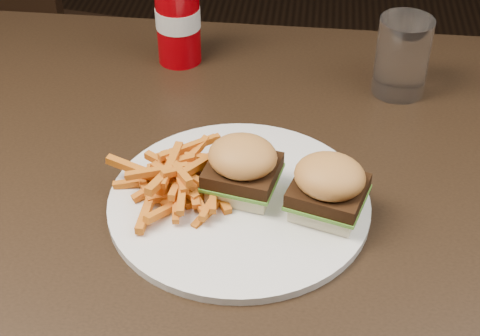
# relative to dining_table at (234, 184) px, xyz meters

# --- Properties ---
(dining_table) EXTENTS (1.20, 0.80, 0.04)m
(dining_table) POSITION_rel_dining_table_xyz_m (0.00, 0.00, 0.00)
(dining_table) COLOR black
(dining_table) RESTS_ON ground
(chair_far) EXTENTS (0.44, 0.44, 0.04)m
(chair_far) POSITION_rel_dining_table_xyz_m (-0.59, 0.81, -0.30)
(chair_far) COLOR black
(chair_far) RESTS_ON ground
(plate) EXTENTS (0.31, 0.31, 0.01)m
(plate) POSITION_rel_dining_table_xyz_m (0.01, -0.06, 0.03)
(plate) COLOR white
(plate) RESTS_ON dining_table
(sandwich_half_a) EXTENTS (0.09, 0.08, 0.02)m
(sandwich_half_a) POSITION_rel_dining_table_xyz_m (0.02, -0.05, 0.04)
(sandwich_half_a) COLOR beige
(sandwich_half_a) RESTS_ON plate
(sandwich_half_b) EXTENTS (0.09, 0.09, 0.02)m
(sandwich_half_b) POSITION_rel_dining_table_xyz_m (0.12, -0.07, 0.04)
(sandwich_half_b) COLOR beige
(sandwich_half_b) RESTS_ON plate
(fries_pile) EXTENTS (0.15, 0.15, 0.05)m
(fries_pile) POSITION_rel_dining_table_xyz_m (-0.06, -0.05, 0.05)
(fries_pile) COLOR #C3570A
(fries_pile) RESTS_ON plate
(ketchup_bottle) EXTENTS (0.09, 0.09, 0.13)m
(ketchup_bottle) POSITION_rel_dining_table_xyz_m (-0.12, 0.27, 0.08)
(ketchup_bottle) COLOR #9A0007
(ketchup_bottle) RESTS_ON dining_table
(tumbler) EXTENTS (0.09, 0.09, 0.12)m
(tumbler) POSITION_rel_dining_table_xyz_m (0.22, 0.22, 0.08)
(tumbler) COLOR white
(tumbler) RESTS_ON dining_table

